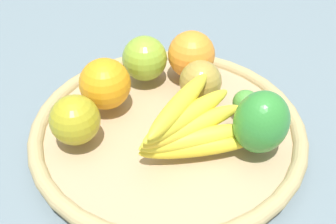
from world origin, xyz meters
The scene contains 10 objects.
ground_plane centered at (0.00, 0.00, 0.00)m, with size 2.40×2.40×0.00m, color slate.
basket centered at (0.00, 0.00, 0.02)m, with size 0.43×0.43×0.04m.
apple_0 centered at (-0.01, 0.08, 0.07)m, with size 0.07×0.07×0.07m, color #A88D3C.
orange_1 centered at (-0.10, -0.04, 0.08)m, with size 0.08×0.08×0.08m, color orange.
apple_2 centered at (-0.11, 0.06, 0.07)m, with size 0.08×0.08×0.08m, color #87AD32.
banana_bunch centered at (0.06, -0.01, 0.07)m, with size 0.13×0.17×0.08m.
lime_0 centered at (0.07, 0.10, 0.06)m, with size 0.04×0.04×0.04m, color #4F9D3E.
bell_pepper centered at (0.13, 0.05, 0.08)m, with size 0.08×0.07×0.09m, color #328834.
orange_0 centered at (-0.06, 0.12, 0.08)m, with size 0.08×0.08×0.08m, color orange.
apple_1 centered at (-0.07, -0.12, 0.07)m, with size 0.07×0.07×0.07m, color #A59C21.
Camera 1 is at (0.34, -0.34, 0.46)m, focal length 44.48 mm.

